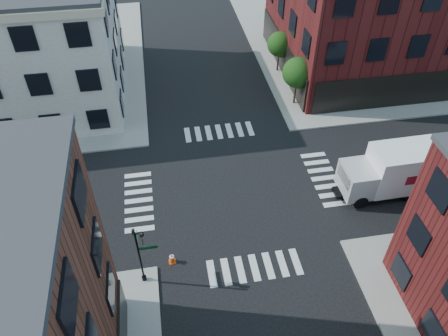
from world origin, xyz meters
name	(u,v)px	position (x,y,z in m)	size (l,w,h in m)	color
ground	(234,189)	(0.00, 0.00, 0.00)	(120.00, 120.00, 0.00)	black
sidewalk_ne	(380,38)	(21.00, 21.00, 0.07)	(30.00, 30.00, 0.15)	gray
building_ne	(412,5)	(20.50, 16.00, 6.00)	(25.00, 16.00, 12.00)	#3F0F0F
tree_near	(298,74)	(7.56, 9.98, 3.16)	(2.69, 2.69, 4.49)	black
tree_far	(280,45)	(7.56, 15.98, 2.87)	(2.43, 2.43, 4.07)	black
signal_pole	(140,250)	(-6.72, -6.68, 2.86)	(1.29, 1.24, 4.60)	black
box_truck	(402,170)	(11.71, -2.05, 2.01)	(8.61, 2.77, 3.87)	white
traffic_cone	(172,258)	(-5.03, -5.70, 0.38)	(0.46, 0.46, 0.80)	#F5480A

